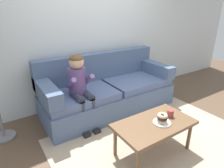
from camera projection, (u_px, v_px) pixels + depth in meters
The scene contains 11 objects.
ground at pixel (140, 131), 2.85m from camera, with size 10.00×10.00×0.00m, color brown.
wall_back at pixel (93, 26), 3.42m from camera, with size 8.00×0.10×2.80m, color silver.
area_rug at pixel (152, 140), 2.65m from camera, with size 2.65×1.69×0.01m, color tan.
couch at pixel (108, 91), 3.36m from camera, with size 2.28×0.90×0.97m.
coffee_table at pixel (154, 126), 2.29m from camera, with size 0.96×0.54×0.44m.
person_child at pixel (80, 85), 2.77m from camera, with size 0.34×0.58×1.10m.
plate at pixel (162, 123), 2.27m from camera, with size 0.21×0.21×0.01m, color white.
donut at pixel (162, 121), 2.26m from camera, with size 0.12×0.12×0.04m, color beige.
donut_second at pixel (162, 118), 2.24m from camera, with size 0.12×0.12×0.04m, color #422619.
donut_third at pixel (163, 115), 2.23m from camera, with size 0.12×0.12×0.04m, color beige.
mug at pixel (170, 113), 2.39m from camera, with size 0.08×0.08×0.09m, color #993D38.
Camera 1 is at (-1.65, -1.77, 1.71)m, focal length 30.79 mm.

